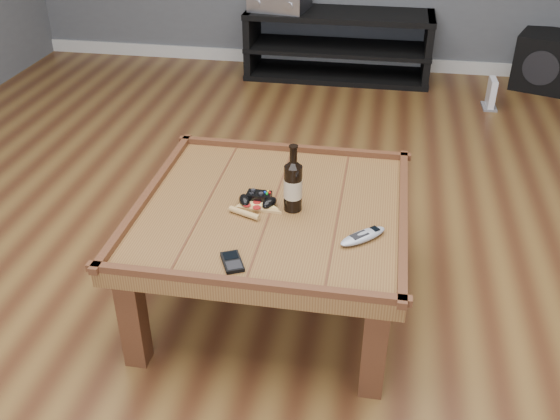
% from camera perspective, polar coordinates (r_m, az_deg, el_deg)
% --- Properties ---
extents(ground, '(6.00, 6.00, 0.00)m').
position_cam_1_polar(ground, '(2.61, -0.65, -8.18)').
color(ground, '#472714').
rests_on(ground, ground).
extents(baseboard, '(5.00, 0.02, 0.10)m').
position_cam_1_polar(baseboard, '(5.23, 5.48, 13.42)').
color(baseboard, silver).
rests_on(baseboard, ground).
extents(coffee_table, '(1.03, 1.03, 0.48)m').
position_cam_1_polar(coffee_table, '(2.37, -0.71, -0.90)').
color(coffee_table, brown).
rests_on(coffee_table, ground).
extents(media_console, '(1.40, 0.45, 0.50)m').
position_cam_1_polar(media_console, '(4.94, 5.33, 14.74)').
color(media_console, black).
rests_on(media_console, ground).
extents(beer_bottle, '(0.07, 0.07, 0.26)m').
position_cam_1_polar(beer_bottle, '(2.28, 1.20, 2.36)').
color(beer_bottle, black).
rests_on(beer_bottle, coffee_table).
extents(game_controller, '(0.16, 0.11, 0.04)m').
position_cam_1_polar(game_controller, '(2.35, -2.04, 0.98)').
color(game_controller, black).
rests_on(game_controller, coffee_table).
extents(pizza_slice, '(0.21, 0.26, 0.02)m').
position_cam_1_polar(pizza_slice, '(2.34, -2.28, 0.42)').
color(pizza_slice, tan).
rests_on(pizza_slice, coffee_table).
extents(smartphone, '(0.10, 0.13, 0.01)m').
position_cam_1_polar(smartphone, '(2.05, -4.38, -4.74)').
color(smartphone, black).
rests_on(smartphone, coffee_table).
extents(remote_control, '(0.18, 0.17, 0.03)m').
position_cam_1_polar(remote_control, '(2.17, 7.59, -2.38)').
color(remote_control, '#979CA4').
rests_on(remote_control, coffee_table).
extents(av_receiver, '(0.45, 0.40, 0.14)m').
position_cam_1_polar(av_receiver, '(4.91, -0.01, 18.68)').
color(av_receiver, black).
rests_on(av_receiver, media_console).
extents(subwoofer, '(0.51, 0.51, 0.40)m').
position_cam_1_polar(subwoofer, '(5.12, 23.13, 12.45)').
color(subwoofer, black).
rests_on(subwoofer, ground).
extents(game_console, '(0.10, 0.17, 0.21)m').
position_cam_1_polar(game_console, '(4.61, 18.73, 9.95)').
color(game_console, slate).
rests_on(game_console, ground).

